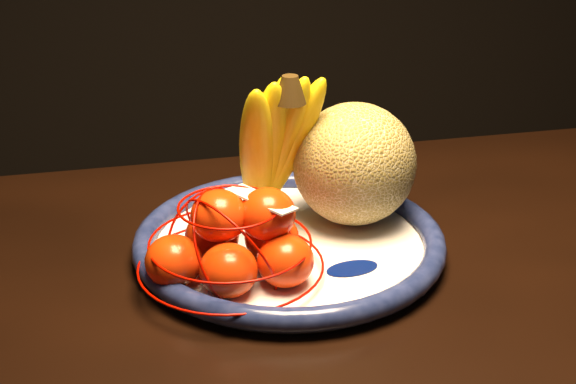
{
  "coord_description": "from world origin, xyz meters",
  "views": [
    {
      "loc": [
        -0.02,
        -0.53,
        1.16
      ],
      "look_at": [
        0.08,
        0.25,
        0.8
      ],
      "focal_mm": 50.0,
      "sensor_mm": 36.0,
      "label": 1
    }
  ],
  "objects": [
    {
      "name": "fruit_bowl",
      "position": [
        0.08,
        0.24,
        0.75
      ],
      "size": [
        0.34,
        0.34,
        0.03
      ],
      "rotation": [
        0.0,
        0.0,
        -0.37
      ],
      "color": "white",
      "rests_on": "dining_table"
    },
    {
      "name": "price_tag",
      "position": [
        0.05,
        0.18,
        0.83
      ],
      "size": [
        0.07,
        0.07,
        0.01
      ],
      "primitive_type": "cube",
      "rotation": [
        -0.14,
        0.1,
        -0.77
      ],
      "color": "white",
      "rests_on": "mandarin_bag"
    },
    {
      "name": "banana_bunch",
      "position": [
        0.07,
        0.29,
        0.85
      ],
      "size": [
        0.12,
        0.13,
        0.2
      ],
      "rotation": [
        0.0,
        0.0,
        0.42
      ],
      "color": "yellow",
      "rests_on": "fruit_bowl"
    },
    {
      "name": "mandarin_bag",
      "position": [
        0.02,
        0.18,
        0.78
      ],
      "size": [
        0.23,
        0.23,
        0.12
      ],
      "rotation": [
        0.0,
        0.0,
        -0.27
      ],
      "color": "#EE2C00",
      "rests_on": "fruit_bowl"
    },
    {
      "name": "cantaloupe",
      "position": [
        0.16,
        0.29,
        0.82
      ],
      "size": [
        0.14,
        0.14,
        0.14
      ],
      "primitive_type": "sphere",
      "color": "olive",
      "rests_on": "fruit_bowl"
    }
  ]
}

